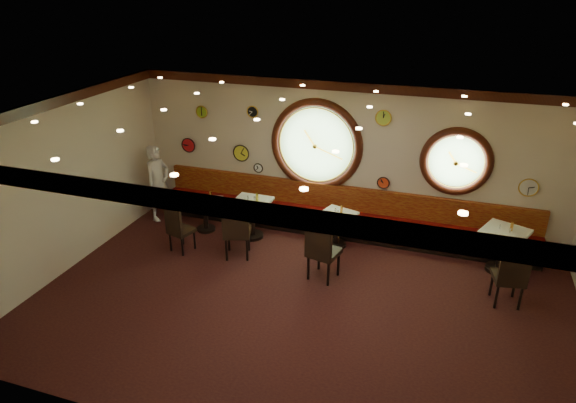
# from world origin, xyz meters

# --- Properties ---
(floor) EXTENTS (9.00, 6.00, 0.00)m
(floor) POSITION_xyz_m (0.00, 0.00, 0.00)
(floor) COLOR black
(floor) RESTS_ON ground
(ceiling) EXTENTS (9.00, 6.00, 0.02)m
(ceiling) POSITION_xyz_m (0.00, 0.00, 3.20)
(ceiling) COLOR gold
(ceiling) RESTS_ON wall_back
(wall_back) EXTENTS (9.00, 0.02, 3.20)m
(wall_back) POSITION_xyz_m (0.00, 3.00, 1.60)
(wall_back) COLOR beige
(wall_back) RESTS_ON floor
(wall_front) EXTENTS (9.00, 0.02, 3.20)m
(wall_front) POSITION_xyz_m (0.00, -3.00, 1.60)
(wall_front) COLOR beige
(wall_front) RESTS_ON floor
(wall_left) EXTENTS (0.02, 6.00, 3.20)m
(wall_left) POSITION_xyz_m (-4.50, 0.00, 1.60)
(wall_left) COLOR beige
(wall_left) RESTS_ON floor
(molding_back) EXTENTS (9.00, 0.10, 0.18)m
(molding_back) POSITION_xyz_m (0.00, 2.95, 3.11)
(molding_back) COLOR black
(molding_back) RESTS_ON wall_back
(molding_front) EXTENTS (9.00, 0.10, 0.18)m
(molding_front) POSITION_xyz_m (0.00, -2.95, 3.11)
(molding_front) COLOR black
(molding_front) RESTS_ON wall_back
(molding_left) EXTENTS (0.10, 6.00, 0.18)m
(molding_left) POSITION_xyz_m (-4.45, 0.00, 3.11)
(molding_left) COLOR black
(molding_left) RESTS_ON wall_back
(banquette_base) EXTENTS (8.00, 0.55, 0.20)m
(banquette_base) POSITION_xyz_m (0.00, 2.72, 0.10)
(banquette_base) COLOR black
(banquette_base) RESTS_ON floor
(banquette_seat) EXTENTS (8.00, 0.55, 0.30)m
(banquette_seat) POSITION_xyz_m (0.00, 2.72, 0.35)
(banquette_seat) COLOR #5A0807
(banquette_seat) RESTS_ON banquette_base
(banquette_back) EXTENTS (8.00, 0.10, 0.55)m
(banquette_back) POSITION_xyz_m (0.00, 2.94, 0.75)
(banquette_back) COLOR #650908
(banquette_back) RESTS_ON wall_back
(porthole_left_glass) EXTENTS (1.66, 0.02, 1.66)m
(porthole_left_glass) POSITION_xyz_m (-0.60, 3.00, 1.85)
(porthole_left_glass) COLOR #77AC67
(porthole_left_glass) RESTS_ON wall_back
(porthole_left_frame) EXTENTS (1.98, 0.18, 1.98)m
(porthole_left_frame) POSITION_xyz_m (-0.60, 2.98, 1.85)
(porthole_left_frame) COLOR black
(porthole_left_frame) RESTS_ON wall_back
(porthole_left_ring) EXTENTS (1.61, 0.03, 1.61)m
(porthole_left_ring) POSITION_xyz_m (-0.60, 2.95, 1.85)
(porthole_left_ring) COLOR gold
(porthole_left_ring) RESTS_ON wall_back
(porthole_right_glass) EXTENTS (1.10, 0.02, 1.10)m
(porthole_right_glass) POSITION_xyz_m (2.20, 3.00, 1.80)
(porthole_right_glass) COLOR #77AC67
(porthole_right_glass) RESTS_ON wall_back
(porthole_right_frame) EXTENTS (1.38, 0.18, 1.38)m
(porthole_right_frame) POSITION_xyz_m (2.20, 2.98, 1.80)
(porthole_right_frame) COLOR black
(porthole_right_frame) RESTS_ON wall_back
(porthole_right_ring) EXTENTS (1.09, 0.03, 1.09)m
(porthole_right_ring) POSITION_xyz_m (2.20, 2.95, 1.80)
(porthole_right_ring) COLOR gold
(porthole_right_ring) RESTS_ON wall_back
(wall_clock_0) EXTENTS (0.24, 0.03, 0.24)m
(wall_clock_0) POSITION_xyz_m (0.85, 2.96, 1.20)
(wall_clock_0) COLOR red
(wall_clock_0) RESTS_ON wall_back
(wall_clock_1) EXTENTS (0.34, 0.03, 0.34)m
(wall_clock_1) POSITION_xyz_m (3.55, 2.96, 1.45)
(wall_clock_1) COLOR silver
(wall_clock_1) RESTS_ON wall_back
(wall_clock_2) EXTENTS (0.20, 0.03, 0.20)m
(wall_clock_2) POSITION_xyz_m (-1.90, 2.96, 1.20)
(wall_clock_2) COLOR white
(wall_clock_2) RESTS_ON wall_back
(wall_clock_3) EXTENTS (0.24, 0.03, 0.24)m
(wall_clock_3) POSITION_xyz_m (-2.00, 2.96, 2.45)
(wall_clock_3) COLOR black
(wall_clock_3) RESTS_ON wall_back
(wall_clock_4) EXTENTS (0.30, 0.03, 0.30)m
(wall_clock_4) POSITION_xyz_m (0.75, 2.96, 2.55)
(wall_clock_4) COLOR #A6CC3F
(wall_clock_4) RESTS_ON wall_back
(wall_clock_5) EXTENTS (0.32, 0.03, 0.32)m
(wall_clock_5) POSITION_xyz_m (-3.60, 2.96, 1.55)
(wall_clock_5) COLOR red
(wall_clock_5) RESTS_ON wall_back
(wall_clock_6) EXTENTS (0.26, 0.03, 0.26)m
(wall_clock_6) POSITION_xyz_m (-3.20, 2.96, 2.35)
(wall_clock_6) COLOR #84AA22
(wall_clock_6) RESTS_ON wall_back
(wall_clock_7) EXTENTS (0.36, 0.03, 0.36)m
(wall_clock_7) POSITION_xyz_m (-2.30, 2.96, 1.50)
(wall_clock_7) COLOR yellow
(wall_clock_7) RESTS_ON wall_back
(table_a) EXTENTS (0.70, 0.70, 0.70)m
(table_a) POSITION_xyz_m (-2.77, 1.98, 0.44)
(table_a) COLOR black
(table_a) RESTS_ON floor
(table_b) EXTENTS (0.76, 0.76, 0.83)m
(table_b) POSITION_xyz_m (-1.70, 2.01, 0.52)
(table_b) COLOR black
(table_b) RESTS_ON floor
(table_c) EXTENTS (0.82, 0.82, 0.72)m
(table_c) POSITION_xyz_m (0.08, 2.21, 0.45)
(table_c) COLOR black
(table_c) RESTS_ON floor
(table_d) EXTENTS (1.00, 1.00, 0.84)m
(table_d) POSITION_xyz_m (3.21, 2.23, 0.53)
(table_d) COLOR black
(table_d) RESTS_ON floor
(chair_a) EXTENTS (0.53, 0.53, 0.63)m
(chair_a) POSITION_xyz_m (-2.83, 0.95, 0.59)
(chair_a) COLOR black
(chair_a) RESTS_ON floor
(chair_b) EXTENTS (0.64, 0.64, 0.76)m
(chair_b) POSITION_xyz_m (-1.63, 1.09, 0.70)
(chair_b) COLOR black
(chair_b) RESTS_ON floor
(chair_c) EXTENTS (0.62, 0.62, 0.77)m
(chair_c) POSITION_xyz_m (0.12, 0.85, 0.71)
(chair_c) COLOR black
(chair_c) RESTS_ON floor
(chair_d) EXTENTS (0.56, 0.56, 0.71)m
(chair_d) POSITION_xyz_m (3.28, 1.07, 0.66)
(chair_d) COLOR black
(chair_d) RESTS_ON floor
(condiment_a_salt) EXTENTS (0.04, 0.04, 0.11)m
(condiment_a_salt) POSITION_xyz_m (-2.81, 1.99, 0.76)
(condiment_a_salt) COLOR silver
(condiment_a_salt) RESTS_ON table_a
(condiment_b_salt) EXTENTS (0.03, 0.03, 0.09)m
(condiment_b_salt) POSITION_xyz_m (-1.78, 2.04, 0.87)
(condiment_b_salt) COLOR silver
(condiment_b_salt) RESTS_ON table_b
(condiment_c_salt) EXTENTS (0.04, 0.04, 0.10)m
(condiment_c_salt) POSITION_xyz_m (0.03, 2.22, 0.77)
(condiment_c_salt) COLOR silver
(condiment_c_salt) RESTS_ON table_c
(condiment_d_salt) EXTENTS (0.03, 0.03, 0.09)m
(condiment_d_salt) POSITION_xyz_m (3.11, 2.28, 0.88)
(condiment_d_salt) COLOR silver
(condiment_d_salt) RESTS_ON table_d
(condiment_a_pepper) EXTENTS (0.04, 0.04, 0.11)m
(condiment_a_pepper) POSITION_xyz_m (-2.74, 1.99, 0.76)
(condiment_a_pepper) COLOR silver
(condiment_a_pepper) RESTS_ON table_a
(condiment_b_pepper) EXTENTS (0.04, 0.04, 0.11)m
(condiment_b_pepper) POSITION_xyz_m (-1.61, 2.00, 0.88)
(condiment_b_pepper) COLOR silver
(condiment_b_pepper) RESTS_ON table_b
(condiment_c_pepper) EXTENTS (0.04, 0.04, 0.10)m
(condiment_c_pepper) POSITION_xyz_m (0.11, 2.14, 0.77)
(condiment_c_pepper) COLOR silver
(condiment_c_pepper) RESTS_ON table_c
(condiment_d_pepper) EXTENTS (0.03, 0.03, 0.09)m
(condiment_d_pepper) POSITION_xyz_m (3.28, 2.19, 0.88)
(condiment_d_pepper) COLOR silver
(condiment_d_pepper) RESTS_ON table_d
(condiment_a_bottle) EXTENTS (0.05, 0.05, 0.17)m
(condiment_a_bottle) POSITION_xyz_m (-2.67, 2.11, 0.79)
(condiment_a_bottle) COLOR gold
(condiment_a_bottle) RESTS_ON table_a
(condiment_b_bottle) EXTENTS (0.05, 0.05, 0.17)m
(condiment_b_bottle) POSITION_xyz_m (-1.58, 2.05, 0.92)
(condiment_b_bottle) COLOR gold
(condiment_b_bottle) RESTS_ON table_b
(condiment_c_bottle) EXTENTS (0.05, 0.05, 0.16)m
(condiment_c_bottle) POSITION_xyz_m (0.15, 2.26, 0.80)
(condiment_c_bottle) COLOR orange
(condiment_c_bottle) RESTS_ON table_c
(condiment_d_bottle) EXTENTS (0.05, 0.05, 0.17)m
(condiment_d_bottle) POSITION_xyz_m (3.31, 2.27, 0.92)
(condiment_d_bottle) COLOR orange
(condiment_d_bottle) RESTS_ON table_d
(waiter) EXTENTS (0.54, 0.71, 1.72)m
(waiter) POSITION_xyz_m (-4.00, 2.20, 0.86)
(waiter) COLOR silver
(waiter) RESTS_ON floor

